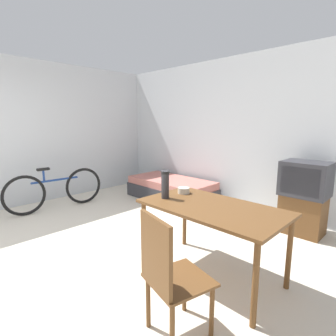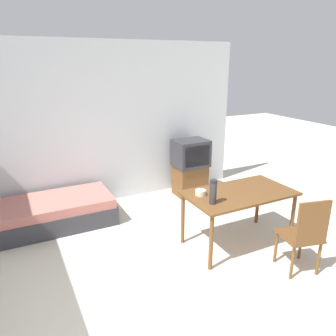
{
  "view_description": "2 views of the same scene",
  "coord_description": "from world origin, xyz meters",
  "px_view_note": "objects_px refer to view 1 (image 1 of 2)",
  "views": [
    {
      "loc": [
        2.95,
        -0.7,
        1.58
      ],
      "look_at": [
        0.24,
        2.02,
        0.89
      ],
      "focal_mm": 28.0,
      "sensor_mm": 36.0,
      "label": 1
    },
    {
      "loc": [
        -1.09,
        -1.73,
        2.38
      ],
      "look_at": [
        0.67,
        1.77,
        1.09
      ],
      "focal_mm": 35.0,
      "sensor_mm": 36.0,
      "label": 2
    }
  ],
  "objects_px": {
    "thermos_flask": "(165,183)",
    "tv": "(304,196)",
    "wooden_chair": "(168,272)",
    "mate_bowl": "(184,190)",
    "dining_table": "(212,214)",
    "daybed": "(171,189)",
    "bicycle": "(56,190)"
  },
  "relations": [
    {
      "from": "thermos_flask",
      "to": "tv",
      "type": "bearing_deg",
      "value": 66.71
    },
    {
      "from": "daybed",
      "to": "mate_bowl",
      "type": "xyz_separation_m",
      "value": [
        1.65,
        -1.5,
        0.58
      ]
    },
    {
      "from": "tv",
      "to": "thermos_flask",
      "type": "bearing_deg",
      "value": -113.29
    },
    {
      "from": "thermos_flask",
      "to": "mate_bowl",
      "type": "distance_m",
      "value": 0.32
    },
    {
      "from": "wooden_chair",
      "to": "bicycle",
      "type": "bearing_deg",
      "value": 169.85
    },
    {
      "from": "daybed",
      "to": "tv",
      "type": "height_order",
      "value": "tv"
    },
    {
      "from": "tv",
      "to": "thermos_flask",
      "type": "distance_m",
      "value": 2.11
    },
    {
      "from": "tv",
      "to": "mate_bowl",
      "type": "bearing_deg",
      "value": -116.54
    },
    {
      "from": "mate_bowl",
      "to": "daybed",
      "type": "bearing_deg",
      "value": 137.77
    },
    {
      "from": "mate_bowl",
      "to": "thermos_flask",
      "type": "bearing_deg",
      "value": -92.41
    },
    {
      "from": "thermos_flask",
      "to": "daybed",
      "type": "bearing_deg",
      "value": 132.54
    },
    {
      "from": "bicycle",
      "to": "mate_bowl",
      "type": "distance_m",
      "value": 2.77
    },
    {
      "from": "wooden_chair",
      "to": "thermos_flask",
      "type": "xyz_separation_m",
      "value": [
        -0.77,
        0.73,
        0.39
      ]
    },
    {
      "from": "daybed",
      "to": "tv",
      "type": "bearing_deg",
      "value": 2.8
    },
    {
      "from": "daybed",
      "to": "bicycle",
      "type": "height_order",
      "value": "bicycle"
    },
    {
      "from": "daybed",
      "to": "thermos_flask",
      "type": "relative_size",
      "value": 5.99
    },
    {
      "from": "tv",
      "to": "bicycle",
      "type": "xyz_separation_m",
      "value": [
        -3.52,
        -2.02,
        -0.19
      ]
    },
    {
      "from": "tv",
      "to": "wooden_chair",
      "type": "xyz_separation_m",
      "value": [
        -0.05,
        -2.64,
        -0.02
      ]
    },
    {
      "from": "daybed",
      "to": "mate_bowl",
      "type": "relative_size",
      "value": 13.27
    },
    {
      "from": "daybed",
      "to": "wooden_chair",
      "type": "xyz_separation_m",
      "value": [
        2.41,
        -2.52,
        0.32
      ]
    },
    {
      "from": "dining_table",
      "to": "bicycle",
      "type": "xyz_separation_m",
      "value": [
        -3.21,
        -0.25,
        -0.31
      ]
    },
    {
      "from": "daybed",
      "to": "dining_table",
      "type": "xyz_separation_m",
      "value": [
        2.16,
        -1.65,
        0.46
      ]
    },
    {
      "from": "tv",
      "to": "bicycle",
      "type": "distance_m",
      "value": 4.06
    },
    {
      "from": "wooden_chair",
      "to": "thermos_flask",
      "type": "height_order",
      "value": "thermos_flask"
    },
    {
      "from": "mate_bowl",
      "to": "dining_table",
      "type": "bearing_deg",
      "value": -16.23
    },
    {
      "from": "tv",
      "to": "thermos_flask",
      "type": "height_order",
      "value": "thermos_flask"
    },
    {
      "from": "dining_table",
      "to": "mate_bowl",
      "type": "distance_m",
      "value": 0.54
    },
    {
      "from": "tv",
      "to": "wooden_chair",
      "type": "bearing_deg",
      "value": -91.14
    },
    {
      "from": "daybed",
      "to": "dining_table",
      "type": "height_order",
      "value": "dining_table"
    },
    {
      "from": "daybed",
      "to": "dining_table",
      "type": "bearing_deg",
      "value": -37.36
    },
    {
      "from": "thermos_flask",
      "to": "mate_bowl",
      "type": "height_order",
      "value": "thermos_flask"
    },
    {
      "from": "dining_table",
      "to": "bicycle",
      "type": "distance_m",
      "value": 3.24
    }
  ]
}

